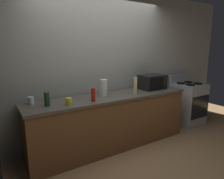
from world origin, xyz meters
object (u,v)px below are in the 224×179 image
Objects in this scene: paper_towel_roll at (104,88)px; bottle_hand_soap at (135,85)px; stove_range at (188,103)px; mug_yellow at (69,102)px; microwave at (152,82)px; bottle_hot_sauce at (93,95)px; mug_white at (31,101)px; bottle_wine at (47,99)px.

paper_towel_roll is 0.57m from bottle_hand_soap.
stove_range is 10.51× the size of mug_yellow.
paper_towel_roll is at bearing 179.88° from microwave.
stove_range is at bearing 2.90° from bottle_hand_soap.
bottle_hot_sauce is at bearing 0.70° from mug_yellow.
mug_yellow is at bearing -37.38° from mug_white.
microwave and paper_towel_roll have the same top height.
mug_yellow is at bearing -173.06° from microwave.
microwave reaches higher than bottle_hot_sauce.
bottle_wine reaches higher than mug_white.
bottle_hot_sauce is 0.87m from mug_white.
bottle_wine is 0.65m from bottle_hot_sauce.
bottle_wine is at bearing -173.78° from paper_towel_roll.
paper_towel_roll is at bearing 166.78° from bottle_hand_soap.
bottle_wine is 1.85× the size of mug_white.
bottle_hot_sauce reaches higher than stove_range.
microwave is 1.75m from mug_yellow.
microwave is at bearing 177.42° from stove_range.
stove_range is 4.00× the size of paper_towel_roll.
stove_range is 2.25× the size of microwave.
paper_towel_roll reaches higher than mug_yellow.
bottle_hand_soap is 2.74× the size of mug_yellow.
bottle_wine is (-2.00, -0.10, -0.04)m from microwave.
bottle_hand_soap is at bearing -8.37° from mug_white.
bottle_wine is at bearing 178.92° from bottle_hand_soap.
bottle_wine is (-0.94, -0.10, -0.04)m from paper_towel_roll.
microwave is 1.38m from bottle_hot_sauce.
bottle_hand_soap is (-0.51, -0.13, 0.01)m from microwave.
bottle_hot_sauce is at bearing -144.74° from paper_towel_roll.
bottle_hand_soap is 1.68m from mug_white.
microwave is 2.00m from bottle_wine.
stove_range is 1.21m from microwave.
bottle_wine is 0.28m from mug_white.
paper_towel_roll is (-1.06, 0.00, 0.00)m from microwave.
bottle_hot_sauce is (0.64, -0.11, 0.00)m from bottle_wine.
microwave is 2.48× the size of bottle_wine.
bottle_hand_soap reaches higher than paper_towel_roll.
microwave is 2.17m from mug_white.
stove_range reaches higher than mug_yellow.
microwave reaches higher than mug_white.
microwave is 0.53m from bottle_hand_soap.
paper_towel_roll reaches higher than stove_range.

